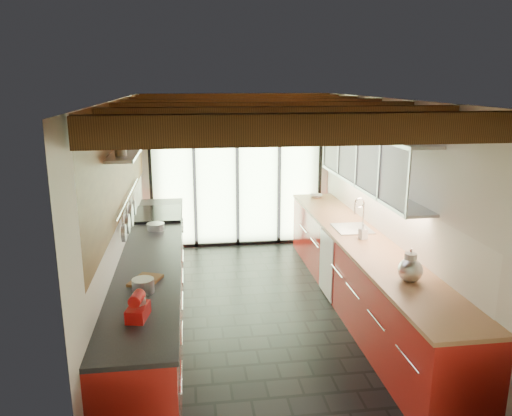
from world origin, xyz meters
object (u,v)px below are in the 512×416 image
paper_towel (410,267)px  stand_mixer (138,307)px  kettle (410,269)px  bowl (316,196)px  soap_bottle (363,231)px

paper_towel → stand_mixer: bearing=-169.8°
kettle → paper_towel: (-0.00, 0.01, 0.01)m
paper_towel → bowl: (0.00, 3.58, -0.11)m
kettle → soap_bottle: kettle is taller
stand_mixer → kettle: (2.54, 0.44, 0.03)m
soap_bottle → bowl: (0.00, 2.27, -0.07)m
stand_mixer → soap_bottle: (2.54, 1.77, 0.00)m
kettle → bowl: 3.60m
stand_mixer → soap_bottle: size_ratio=1.46×
kettle → bowl: (-0.00, 3.60, -0.10)m
kettle → soap_bottle: (-0.00, 1.32, -0.03)m
bowl → stand_mixer: bearing=-122.2°
bowl → soap_bottle: bearing=-90.0°
paper_towel → bowl: paper_towel is taller
stand_mixer → bowl: (2.54, 4.04, -0.07)m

